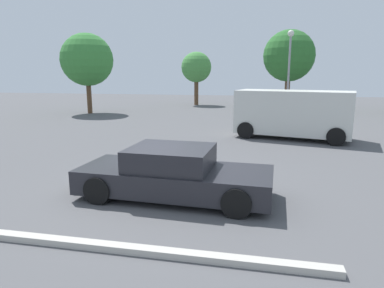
{
  "coord_description": "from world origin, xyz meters",
  "views": [
    {
      "loc": [
        2.28,
        -7.73,
        2.9
      ],
      "look_at": [
        0.31,
        1.78,
        0.9
      ],
      "focal_mm": 31.72,
      "sensor_mm": 36.0,
      "label": 1
    }
  ],
  "objects_px": {
    "light_post_near": "(290,58)",
    "van_white": "(293,113)",
    "dog": "(76,179)",
    "sedan_foreground": "(174,174)"
  },
  "relations": [
    {
      "from": "dog",
      "to": "van_white",
      "type": "xyz_separation_m",
      "value": [
        6.0,
        8.48,
        0.9
      ]
    },
    {
      "from": "van_white",
      "to": "light_post_near",
      "type": "relative_size",
      "value": 0.91
    },
    {
      "from": "dog",
      "to": "van_white",
      "type": "distance_m",
      "value": 10.43
    },
    {
      "from": "dog",
      "to": "sedan_foreground",
      "type": "bearing_deg",
      "value": -108.01
    },
    {
      "from": "van_white",
      "to": "dog",
      "type": "bearing_deg",
      "value": -111.75
    },
    {
      "from": "dog",
      "to": "light_post_near",
      "type": "relative_size",
      "value": 0.12
    },
    {
      "from": "light_post_near",
      "to": "van_white",
      "type": "bearing_deg",
      "value": -92.02
    },
    {
      "from": "sedan_foreground",
      "to": "dog",
      "type": "relative_size",
      "value": 6.78
    },
    {
      "from": "van_white",
      "to": "light_post_near",
      "type": "height_order",
      "value": "light_post_near"
    },
    {
      "from": "van_white",
      "to": "light_post_near",
      "type": "distance_m",
      "value": 9.58
    }
  ]
}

